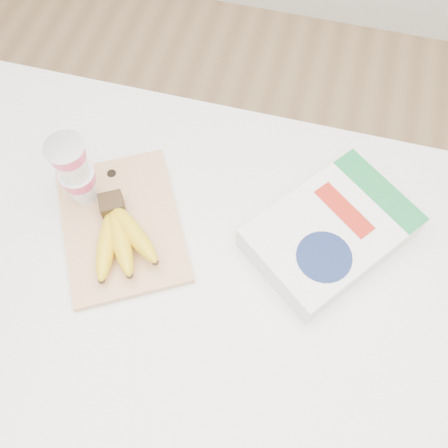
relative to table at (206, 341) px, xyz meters
name	(u,v)px	position (x,y,z in m)	size (l,w,h in m)	color
room	(185,179)	(0.00, 0.00, 0.86)	(4.00, 4.00, 4.00)	tan
table	(206,341)	(0.00, 0.00, 0.00)	(1.32, 0.88, 0.99)	silver
cutting_board	(122,225)	(-0.18, 0.07, 0.50)	(0.24, 0.32, 0.02)	tan
bananas	(120,235)	(-0.17, 0.03, 0.53)	(0.18, 0.20, 0.06)	#382816
yogurt_stack	(75,171)	(-0.27, 0.11, 0.61)	(0.08, 0.08, 0.18)	white
cereal_box	(330,232)	(0.24, 0.15, 0.53)	(0.36, 0.38, 0.07)	white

